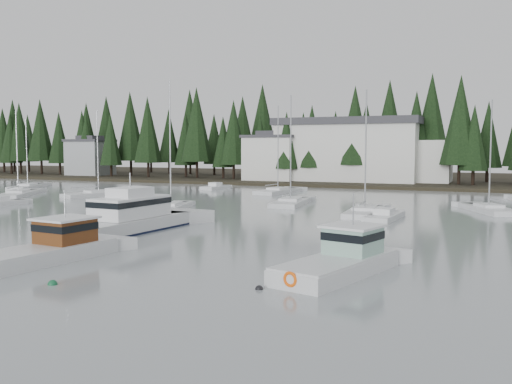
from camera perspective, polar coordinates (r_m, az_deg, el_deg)
far_shore_land at (r=114.63m, az=13.38°, el=1.21°), size 240.00×54.00×1.00m
conifer_treeline at (r=103.82m, az=12.36°, el=0.89°), size 200.00×22.00×20.00m
house_west at (r=101.89m, az=1.64°, el=3.55°), size 9.54×7.42×8.75m
house_far_west at (r=125.15m, az=-16.24°, el=3.44°), size 8.48×7.42×8.25m
harbor_inn at (r=100.64m, az=10.36°, el=4.10°), size 29.50×11.50×10.90m
lobster_boat_brown at (r=34.34m, az=-20.30°, el=-5.63°), size 5.28×9.35×4.49m
cabin_cruiser_center at (r=44.19m, az=-12.76°, el=-2.90°), size 4.66×12.25×5.16m
lobster_boat_teal at (r=29.26m, az=8.49°, el=-7.07°), size 4.88×8.68×4.57m
sailboat_0 at (r=60.95m, az=22.24°, el=-1.78°), size 6.16×8.82×11.59m
sailboat_1 at (r=54.94m, az=10.82°, el=-2.18°), size 3.47×8.96×12.30m
sailboat_2 at (r=79.59m, az=2.20°, el=-0.04°), size 3.95×9.48×12.65m
sailboat_3 at (r=58.61m, az=-8.51°, el=-1.70°), size 4.39×8.58×13.67m
sailboat_4 at (r=80.99m, az=-22.66°, el=-0.32°), size 7.71×10.91×11.65m
sailboat_5 at (r=63.38m, az=3.47°, el=-1.22°), size 3.95×9.26×12.57m
sailboat_9 at (r=94.99m, az=-21.85°, el=0.37°), size 6.27×10.12×11.17m
sailboat_10 at (r=77.25m, az=-15.47°, el=-0.34°), size 5.73×9.91×11.64m
runabout_1 at (r=51.47m, az=12.67°, el=-2.58°), size 2.64×6.33×1.42m
runabout_3 at (r=86.73m, az=-4.08°, el=0.38°), size 2.86×5.38×1.42m
mooring_buoy_green at (r=28.51m, az=-19.68°, el=-8.72°), size 0.46×0.46×0.46m
mooring_buoy_dark at (r=26.04m, az=0.32°, el=-9.71°), size 0.37×0.37×0.37m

